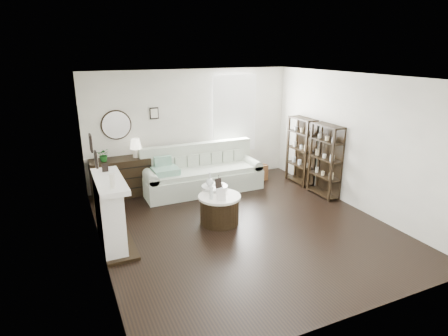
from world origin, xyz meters
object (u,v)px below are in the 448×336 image
sofa (201,175)px  pedestal_table (215,188)px  drum_table (220,209)px  dresser (121,177)px

sofa → pedestal_table: (-0.27, -1.43, 0.22)m
sofa → drum_table: size_ratio=3.41×
drum_table → pedestal_table: (0.05, 0.35, 0.29)m
sofa → dresser: size_ratio=2.12×
dresser → sofa: bearing=-12.4°
sofa → pedestal_table: sofa is taller
sofa → drum_table: bearing=-100.3°
sofa → drum_table: (-0.32, -1.78, -0.07)m
drum_table → pedestal_table: bearing=81.8°
dresser → pedestal_table: (1.49, -1.81, 0.14)m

